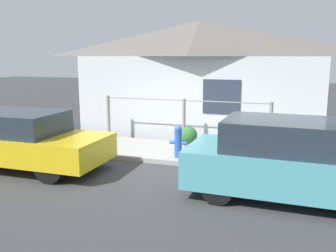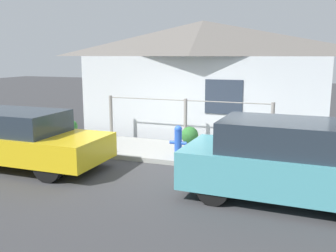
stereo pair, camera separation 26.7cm
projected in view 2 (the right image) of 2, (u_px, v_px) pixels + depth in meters
ground_plane at (161, 164)px, 9.07m from camera, size 60.00×60.00×0.00m
sidewalk at (175, 152)px, 10.00m from camera, size 24.00×2.04×0.12m
house at (202, 45)px, 11.78m from camera, size 8.01×2.23×3.68m
fence at (185, 119)px, 10.67m from camera, size 4.90×0.10×1.28m
car_left at (20, 138)px, 8.81m from camera, size 4.16×1.66×1.33m
car_right at (283, 161)px, 6.77m from camera, size 3.71×1.80×1.47m
fire_hydrant at (178, 141)px, 9.19m from camera, size 0.43×0.19×0.80m
potted_plant_near_hydrant at (190, 136)px, 10.03m from camera, size 0.47×0.47×0.61m
potted_plant_by_fence at (71, 128)px, 11.30m from camera, size 0.40×0.40×0.57m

